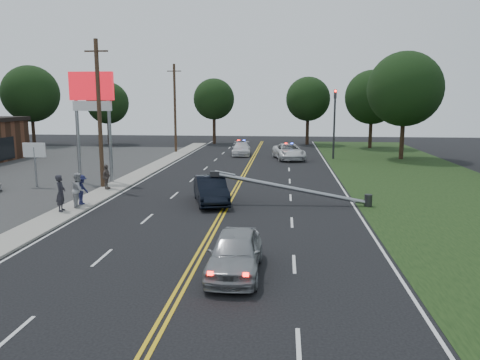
# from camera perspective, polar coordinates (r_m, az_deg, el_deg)

# --- Properties ---
(ground) EXTENTS (120.00, 120.00, 0.00)m
(ground) POSITION_cam_1_polar(r_m,az_deg,el_deg) (19.96, -4.28, -7.88)
(ground) COLOR black
(ground) RESTS_ON ground
(sidewalk) EXTENTS (1.80, 70.00, 0.12)m
(sidewalk) POSITION_cam_1_polar(r_m,az_deg,el_deg) (31.59, -16.34, -1.55)
(sidewalk) COLOR gray
(sidewalk) RESTS_ON ground
(grass_verge) EXTENTS (12.00, 80.00, 0.01)m
(grass_verge) POSITION_cam_1_polar(r_m,az_deg,el_deg) (31.09, 24.56, -2.32)
(grass_verge) COLOR black
(grass_verge) RESTS_ON ground
(centerline_yellow) EXTENTS (0.36, 80.00, 0.00)m
(centerline_yellow) POSITION_cam_1_polar(r_m,az_deg,el_deg) (29.55, -1.01, -2.01)
(centerline_yellow) COLOR gold
(centerline_yellow) RESTS_ON ground
(pylon_sign) EXTENTS (3.20, 0.35, 8.00)m
(pylon_sign) POSITION_cam_1_polar(r_m,az_deg,el_deg) (35.52, -17.59, 9.25)
(pylon_sign) COLOR gray
(pylon_sign) RESTS_ON ground
(small_sign) EXTENTS (1.60, 0.14, 3.10)m
(small_sign) POSITION_cam_1_polar(r_m,az_deg,el_deg) (35.45, -23.77, 2.94)
(small_sign) COLOR gray
(small_sign) RESTS_ON ground
(traffic_signal) EXTENTS (0.28, 0.41, 7.05)m
(traffic_signal) POSITION_cam_1_polar(r_m,az_deg,el_deg) (49.02, 11.44, 7.43)
(traffic_signal) COLOR #2D2D30
(traffic_signal) RESTS_ON ground
(fallen_streetlight) EXTENTS (9.36, 0.44, 1.91)m
(fallen_streetlight) POSITION_cam_1_polar(r_m,az_deg,el_deg) (27.24, 7.29, -1.15)
(fallen_streetlight) COLOR #2D2D30
(fallen_streetlight) RESTS_ON ground
(utility_pole_mid) EXTENTS (1.60, 0.28, 10.00)m
(utility_pole_mid) POSITION_cam_1_polar(r_m,az_deg,el_deg) (33.19, -16.77, 7.70)
(utility_pole_mid) COLOR #382619
(utility_pole_mid) RESTS_ON ground
(utility_pole_far) EXTENTS (1.60, 0.28, 10.00)m
(utility_pole_far) POSITION_cam_1_polar(r_m,az_deg,el_deg) (54.20, -7.93, 8.67)
(utility_pole_far) COLOR #382619
(utility_pole_far) RESTS_ON ground
(tree_4) EXTENTS (7.39, 7.39, 10.49)m
(tree_4) POSITION_cam_1_polar(r_m,az_deg,el_deg) (68.36, -24.16, 9.56)
(tree_4) COLOR black
(tree_4) RESTS_ON ground
(tree_5) EXTENTS (5.62, 5.62, 8.41)m
(tree_5) POSITION_cam_1_polar(r_m,az_deg,el_deg) (66.41, -15.83, 9.02)
(tree_5) COLOR black
(tree_5) RESTS_ON ground
(tree_6) EXTENTS (5.61, 5.61, 8.92)m
(tree_6) POSITION_cam_1_polar(r_m,az_deg,el_deg) (65.10, -3.19, 9.81)
(tree_6) COLOR black
(tree_6) RESTS_ON ground
(tree_7) EXTENTS (5.91, 5.91, 9.09)m
(tree_7) POSITION_cam_1_polar(r_m,az_deg,el_deg) (64.40, 8.30, 9.74)
(tree_7) COLOR black
(tree_7) RESTS_ON ground
(tree_8) EXTENTS (6.72, 6.72, 9.71)m
(tree_8) POSITION_cam_1_polar(r_m,az_deg,el_deg) (61.28, 15.81, 9.69)
(tree_8) COLOR black
(tree_8) RESTS_ON ground
(tree_9) EXTENTS (7.50, 7.50, 10.85)m
(tree_9) POSITION_cam_1_polar(r_m,az_deg,el_deg) (50.70, 19.46, 10.41)
(tree_9) COLOR black
(tree_9) RESTS_ON ground
(crashed_sedan) EXTENTS (2.92, 5.09, 1.59)m
(crashed_sedan) POSITION_cam_1_polar(r_m,az_deg,el_deg) (27.57, -3.58, -1.23)
(crashed_sedan) COLOR black
(crashed_sedan) RESTS_ON ground
(waiting_sedan) EXTENTS (1.80, 4.47, 1.52)m
(waiting_sedan) POSITION_cam_1_polar(r_m,az_deg,el_deg) (16.56, -0.60, -8.83)
(waiting_sedan) COLOR #919498
(waiting_sedan) RESTS_ON ground
(emergency_a) EXTENTS (3.70, 6.14, 1.60)m
(emergency_a) POSITION_cam_1_polar(r_m,az_deg,el_deg) (48.12, 5.96, 3.46)
(emergency_a) COLOR silver
(emergency_a) RESTS_ON ground
(emergency_b) EXTENTS (2.25, 4.91, 1.39)m
(emergency_b) POSITION_cam_1_polar(r_m,az_deg,el_deg) (51.54, 0.15, 3.82)
(emergency_b) COLOR silver
(emergency_b) RESTS_ON ground
(bystander_a) EXTENTS (0.59, 0.79, 1.98)m
(bystander_a) POSITION_cam_1_polar(r_m,az_deg,el_deg) (26.83, -21.02, -1.48)
(bystander_a) COLOR #25242B
(bystander_a) RESTS_ON sidewalk
(bystander_b) EXTENTS (0.95, 1.10, 1.93)m
(bystander_b) POSITION_cam_1_polar(r_m,az_deg,el_deg) (27.56, -19.07, -1.14)
(bystander_b) COLOR #A3A3A7
(bystander_b) RESTS_ON sidewalk
(bystander_c) EXTENTS (0.76, 1.17, 1.71)m
(bystander_c) POSITION_cam_1_polar(r_m,az_deg,el_deg) (28.16, -18.76, -1.12)
(bystander_c) COLOR #1B1E45
(bystander_c) RESTS_ON sidewalk
(bystander_d) EXTENTS (0.48, 1.00, 1.65)m
(bystander_d) POSITION_cam_1_polar(r_m,az_deg,el_deg) (32.50, -15.98, 0.37)
(bystander_d) COLOR #5D514B
(bystander_d) RESTS_ON sidewalk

